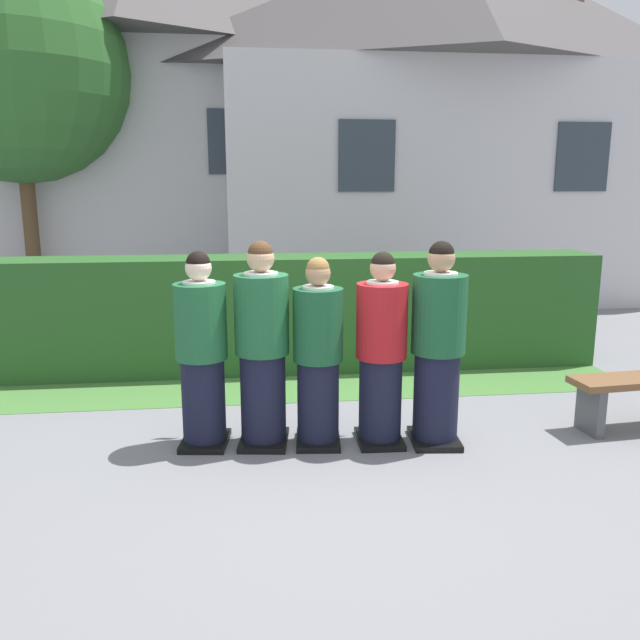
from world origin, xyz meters
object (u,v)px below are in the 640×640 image
Objects in this scene: student_front_row_1 at (262,350)px; student_front_row_2 at (318,357)px; student_front_row_0 at (202,355)px; student_front_row_4 at (438,349)px; student_in_red_blazer at (381,354)px.

student_front_row_1 is 0.46m from student_front_row_2.
student_front_row_4 is at bearing -5.42° from student_front_row_0.
student_front_row_0 is 0.95× the size of student_front_row_1.
student_front_row_1 reaches higher than student_front_row_4.
student_front_row_1 reaches higher than student_in_red_blazer.
student_front_row_2 is 0.52m from student_in_red_blazer.
student_front_row_0 is 0.96× the size of student_front_row_4.
student_front_row_0 is at bearing 175.71° from student_front_row_1.
student_front_row_0 is at bearing 174.30° from student_front_row_2.
student_in_red_blazer is (0.97, -0.09, -0.04)m from student_front_row_1.
student_front_row_4 is at bearing -6.66° from student_in_red_blazer.
student_front_row_4 is at bearing -5.80° from student_front_row_1.
student_front_row_1 is (0.49, -0.04, 0.04)m from student_front_row_0.
student_front_row_0 is at bearing 174.58° from student_front_row_4.
student_front_row_0 is 1.46m from student_in_red_blazer.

